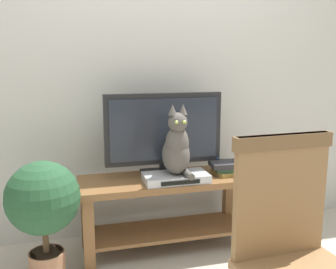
% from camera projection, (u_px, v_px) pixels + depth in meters
% --- Properties ---
extents(back_wall, '(7.00, 0.12, 2.80)m').
position_uv_depth(back_wall, '(150.00, 50.00, 2.83)').
color(back_wall, beige).
rests_on(back_wall, ground).
extents(tv_stand, '(1.20, 0.44, 0.52)m').
position_uv_depth(tv_stand, '(166.00, 200.00, 2.67)').
color(tv_stand, brown).
rests_on(tv_stand, ground).
extents(tv, '(0.83, 0.20, 0.58)m').
position_uv_depth(tv, '(164.00, 132.00, 2.64)').
color(tv, black).
rests_on(tv, tv_stand).
extents(media_box, '(0.43, 0.23, 0.05)m').
position_uv_depth(media_box, '(176.00, 178.00, 2.55)').
color(media_box, '#BCBCC1').
rests_on(media_box, tv_stand).
extents(cat, '(0.18, 0.28, 0.47)m').
position_uv_depth(cat, '(177.00, 148.00, 2.50)').
color(cat, '#514C47').
rests_on(cat, media_box).
extents(wooden_chair, '(0.47, 0.47, 1.03)m').
position_uv_depth(wooden_chair, '(294.00, 247.00, 1.50)').
color(wooden_chair, olive).
rests_on(wooden_chair, ground).
extents(book_stack, '(0.26, 0.21, 0.09)m').
position_uv_depth(book_stack, '(227.00, 167.00, 2.72)').
color(book_stack, olive).
rests_on(book_stack, tv_stand).
extents(potted_plant, '(0.43, 0.43, 0.75)m').
position_uv_depth(potted_plant, '(43.00, 205.00, 2.22)').
color(potted_plant, '#9E6B4C').
rests_on(potted_plant, ground).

